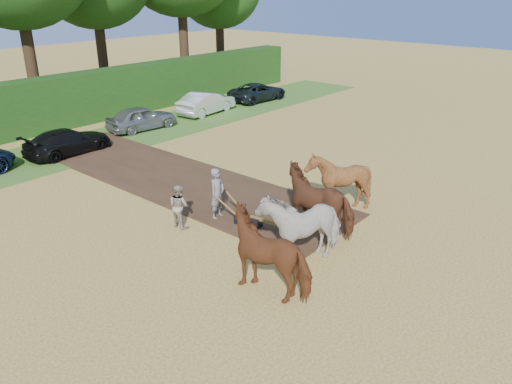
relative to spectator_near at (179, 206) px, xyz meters
The scene contains 7 objects.
ground 3.56m from the spectator_near, 65.95° to the right, with size 120.00×120.00×0.00m, color gold.
earth_strip 4.87m from the spectator_near, 52.69° to the left, with size 4.50×17.00×0.05m, color #472D1C.
grass_verge 10.95m from the spectator_near, 82.55° to the left, with size 50.00×5.00×0.03m, color #38601E.
hedgerow 15.41m from the spectator_near, 84.72° to the left, with size 46.00×1.60×3.00m, color #14380F.
spectator_near is the anchor object (origin of this frame).
plough_team 4.54m from the spectator_near, 64.14° to the right, with size 7.63×6.06×2.29m.
parked_cars 11.23m from the spectator_near, 76.46° to the left, with size 35.58×3.07×1.47m.
Camera 1 is at (-11.70, -9.15, 7.94)m, focal length 35.00 mm.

